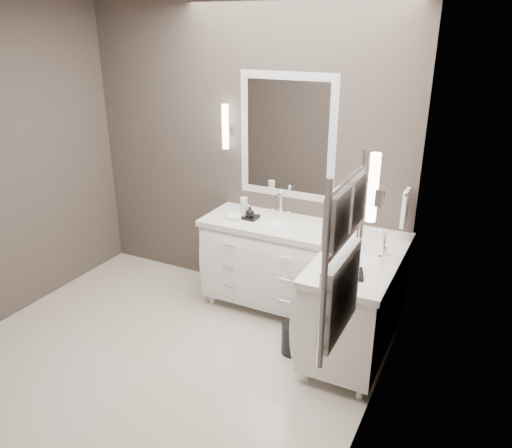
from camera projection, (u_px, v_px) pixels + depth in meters
The scene contains 18 objects.
floor at pixel (153, 366), 3.87m from camera, with size 3.20×3.00×0.01m, color beige.
wall_back at pixel (242, 153), 4.61m from camera, with size 3.20×0.01×2.70m, color #483F3A.
wall_right at pixel (373, 245), 2.70m from camera, with size 0.01×3.00×2.70m, color #483F3A.
vanity_back at pixel (273, 259), 4.52m from camera, with size 1.24×0.59×0.97m.
vanity_right at pixel (357, 297), 3.88m from camera, with size 0.59×1.24×0.97m.
mirror_back at pixel (287, 137), 4.34m from camera, with size 0.90×0.02×1.10m.
mirror_right at pixel (404, 173), 3.29m from camera, with size 0.02×0.90×1.10m.
sconce_back at pixel (225, 128), 4.51m from camera, with size 0.06×0.06×0.40m.
sconce_right at pixel (373, 189), 2.82m from camera, with size 0.06×0.06×0.40m.
towel_bar_corner at pixel (405, 207), 3.94m from camera, with size 0.03×0.22×0.30m.
towel_ladder at pixel (342, 266), 2.37m from camera, with size 0.06×0.58×0.90m.
waste_bin at pixel (293, 338), 3.98m from camera, with size 0.19×0.19×0.26m, color black.
amenity_tray_back at pixel (249, 217), 4.45m from camera, with size 0.17×0.13×0.03m, color black.
amenity_tray_right at pixel (353, 274), 3.43m from camera, with size 0.13×0.18×0.03m, color black.
water_bottle at pixel (244, 208), 4.43m from camera, with size 0.07×0.07×0.19m, color silver.
soap_bottle_a at pixel (247, 208), 4.45m from camera, with size 0.06×0.06×0.12m, color white.
soap_bottle_b at pixel (250, 212), 4.39m from camera, with size 0.08×0.08×0.10m, color black.
soap_bottle_c at pixel (354, 262), 3.40m from camera, with size 0.06×0.06×0.15m, color white.
Camera 1 is at (2.14, -2.49, 2.46)m, focal length 35.00 mm.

